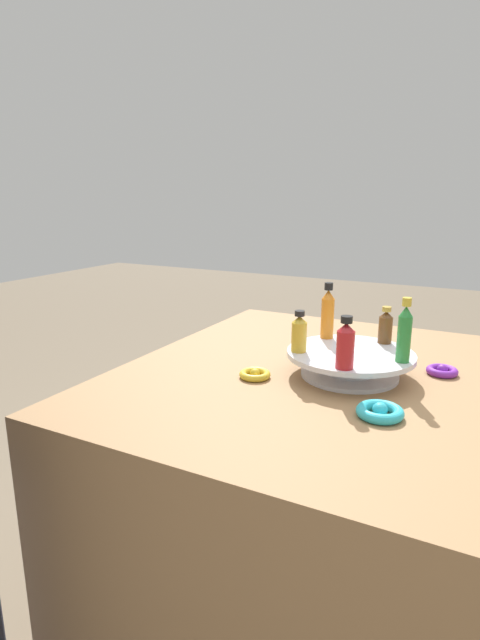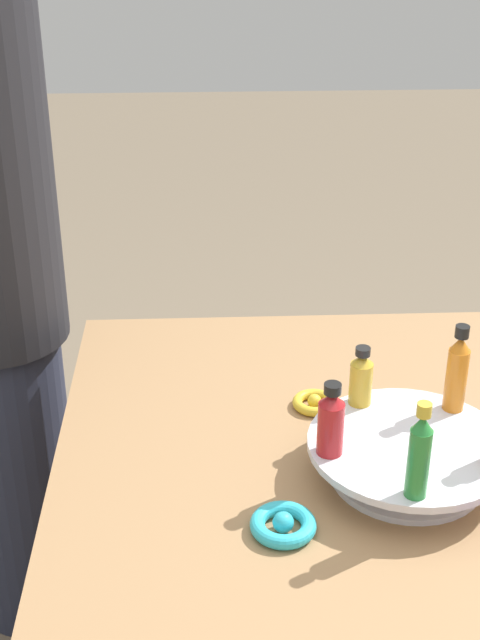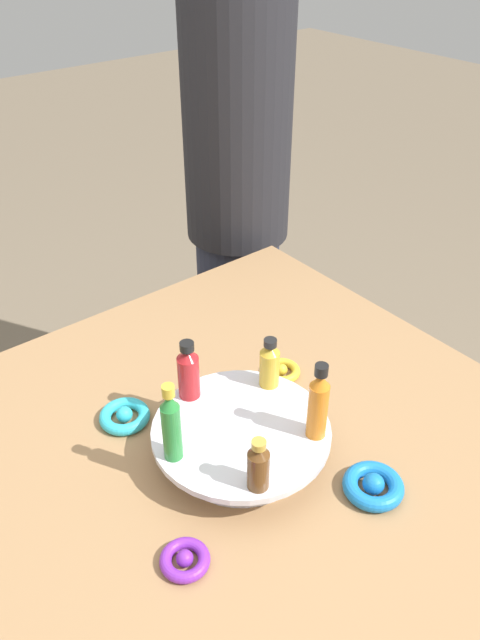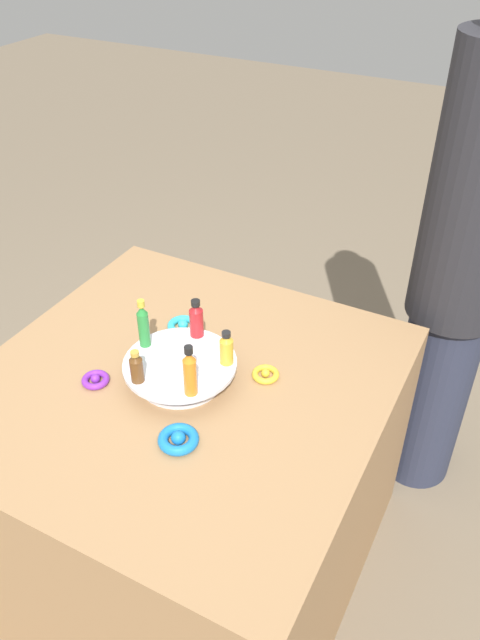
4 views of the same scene
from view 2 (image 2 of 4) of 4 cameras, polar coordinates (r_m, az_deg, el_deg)
The scene contains 7 objects.
display_stand at distance 1.38m, azimuth 10.69°, elevation -8.54°, with size 0.31×0.31×0.06m.
bottle_green at distance 1.23m, azimuth 11.40°, elevation -8.41°, with size 0.03×0.03×0.15m.
bottle_orange at distance 1.43m, azimuth 13.72°, elevation -3.22°, with size 0.03×0.03×0.15m.
bottle_gold at distance 1.42m, azimuth 7.76°, elevation -3.69°, with size 0.04×0.04×0.10m.
bottle_red at distance 1.30m, azimuth 5.83°, elevation -6.48°, with size 0.04×0.04×0.12m.
ribbon_bow_teal at distance 1.28m, azimuth 2.78°, elevation -12.94°, with size 0.09×0.09×0.03m.
ribbon_bow_gold at distance 1.54m, azimuth 4.78°, elevation -5.28°, with size 0.08×0.08×0.02m.
Camera 2 is at (-0.30, -1.09, 1.62)m, focal length 50.00 mm.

